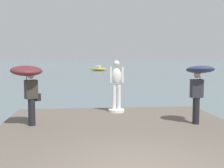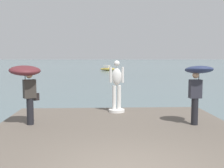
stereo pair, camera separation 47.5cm
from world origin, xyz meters
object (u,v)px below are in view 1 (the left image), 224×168
at_px(onlooker_right, 199,79).
at_px(boat_mid, 98,69).
at_px(onlooker_left, 28,78).
at_px(statue_white_figure, 116,89).

distance_m(onlooker_right, boat_mid, 42.57).
bearing_deg(onlooker_left, statue_white_figure, 33.03).
height_order(onlooker_left, boat_mid, onlooker_left).
bearing_deg(onlooker_right, onlooker_left, 177.72).
relative_size(onlooker_left, boat_mid, 0.58).
bearing_deg(statue_white_figure, onlooker_right, -41.51).
xyz_separation_m(onlooker_right, boat_mid, (-1.54, 42.52, -1.53)).
bearing_deg(statue_white_figure, boat_mid, 88.66).
xyz_separation_m(onlooker_left, boat_mid, (3.99, 42.30, -1.58)).
xyz_separation_m(statue_white_figure, onlooker_right, (2.49, -2.20, 0.55)).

